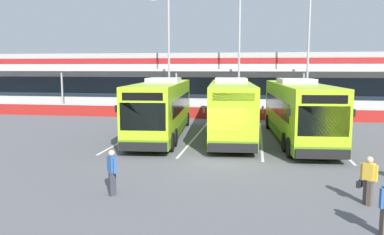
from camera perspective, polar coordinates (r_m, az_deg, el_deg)
name	(u,v)px	position (r m, az deg, el deg)	size (l,w,h in m)	color
ground_plane	(220,158)	(19.29, 4.17, -5.99)	(200.00, 200.00, 0.00)	#56565B
terminal_building	(241,80)	(45.65, 7.30, 5.58)	(70.00, 13.00, 6.00)	#B7B7B2
red_barrier_wall	(235,113)	(33.46, 6.44, 0.69)	(60.00, 0.40, 1.10)	maroon
coach_bus_leftmost	(162,109)	(25.05, -4.49, 1.27)	(3.74, 12.32, 3.78)	#9ED11E
coach_bus_left_centre	(231,109)	(24.85, 5.78, 1.21)	(3.74, 12.32, 3.78)	#9ED11E
coach_bus_centre	(298,112)	(24.24, 15.45, 0.82)	(3.74, 12.32, 3.78)	#9ED11E
bay_stripe_far_west	(135,134)	(26.33, -8.40, -2.40)	(0.14, 13.00, 0.01)	silver
bay_stripe_west	(197,136)	(25.37, 0.68, -2.69)	(0.14, 13.00, 0.01)	silver
bay_stripe_mid_west	(261,137)	(25.10, 10.21, -2.93)	(0.14, 13.00, 0.01)	silver
bay_stripe_centre	(329,139)	(25.52, 19.70, -3.08)	(0.14, 13.00, 0.01)	silver
pedestrian_with_handbag	(368,179)	(13.94, 24.69, -8.32)	(0.59, 0.55, 1.62)	#4C4238
pedestrian_near_bin	(112,171)	(13.90, -11.79, -7.76)	(0.45, 0.44, 1.62)	#33333D
lamp_post_west	(169,48)	(36.78, -3.47, 10.29)	(3.24, 0.28, 11.00)	#9E9EA3
lamp_post_centre	(239,47)	(36.02, 7.03, 10.30)	(3.24, 0.28, 11.00)	#9E9EA3
lamp_post_east	(308,47)	(35.96, 16.91, 10.05)	(3.24, 0.28, 11.00)	#9E9EA3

